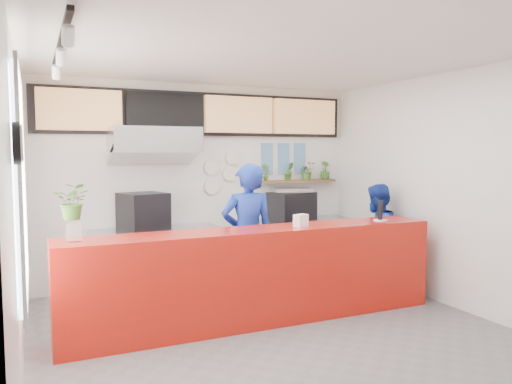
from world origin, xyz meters
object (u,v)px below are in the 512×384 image
object	(u,v)px
staff_center	(248,236)
pepper_mill	(380,210)
service_counter	(259,275)
staff_right	(376,237)
espresso_machine	(291,206)
panini_oven	(143,211)

from	to	relation	value
staff_center	pepper_mill	xyz separation A→B (m)	(1.61, -0.57, 0.32)
service_counter	staff_center	world-z (taller)	staff_center
staff_right	pepper_mill	world-z (taller)	staff_right
espresso_machine	staff_center	size ratio (longest dim) A/B	0.37
espresso_machine	staff_center	world-z (taller)	staff_center
panini_oven	espresso_machine	distance (m)	2.35
staff_center	staff_right	world-z (taller)	staff_center
service_counter	staff_right	bearing A→B (deg)	15.43
service_counter	pepper_mill	bearing A→B (deg)	-1.45
service_counter	espresso_machine	bearing A→B (deg)	52.26
staff_center	pepper_mill	size ratio (longest dim) A/B	7.54
panini_oven	espresso_machine	size ratio (longest dim) A/B	0.83
panini_oven	espresso_machine	xyz separation A→B (m)	(2.35, 0.00, -0.03)
staff_center	service_counter	bearing A→B (deg)	90.16
espresso_machine	pepper_mill	distance (m)	1.87
panini_oven	staff_right	size ratio (longest dim) A/B	0.37
service_counter	staff_center	bearing A→B (deg)	80.61
panini_oven	staff_right	world-z (taller)	staff_right
espresso_machine	pepper_mill	size ratio (longest dim) A/B	2.81
pepper_mill	panini_oven	bearing A→B (deg)	145.30
panini_oven	pepper_mill	distance (m)	3.24
service_counter	staff_center	distance (m)	0.65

